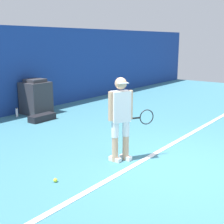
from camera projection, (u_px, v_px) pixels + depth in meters
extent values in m
plane|color=teal|center=(178.00, 168.00, 5.60)|extent=(24.00, 24.00, 0.00)
cube|color=white|center=(145.00, 159.00, 6.01)|extent=(21.60, 0.10, 0.01)
cylinder|color=tan|center=(115.00, 149.00, 5.87)|extent=(0.12, 0.12, 0.48)
cylinder|color=white|center=(115.00, 130.00, 5.78)|extent=(0.14, 0.14, 0.29)
cube|color=white|center=(115.00, 159.00, 5.91)|extent=(0.10, 0.24, 0.08)
cylinder|color=tan|center=(126.00, 148.00, 5.95)|extent=(0.12, 0.12, 0.48)
cylinder|color=white|center=(126.00, 128.00, 5.86)|extent=(0.14, 0.14, 0.29)
cube|color=white|center=(126.00, 158.00, 5.99)|extent=(0.10, 0.24, 0.08)
cube|color=white|center=(121.00, 106.00, 5.73)|extent=(0.39, 0.35, 0.57)
sphere|color=tan|center=(121.00, 83.00, 5.63)|extent=(0.22, 0.22, 0.22)
cube|color=white|center=(123.00, 83.00, 5.53)|extent=(0.22, 0.20, 0.02)
cylinder|color=tan|center=(111.00, 106.00, 5.65)|extent=(0.09, 0.09, 0.54)
cylinder|color=tan|center=(130.00, 105.00, 5.79)|extent=(0.09, 0.09, 0.54)
cylinder|color=black|center=(135.00, 118.00, 5.89)|extent=(0.20, 0.13, 0.03)
torus|color=black|center=(147.00, 117.00, 5.98)|extent=(0.27, 0.17, 0.30)
sphere|color=#D1E533|center=(55.00, 180.00, 5.04)|extent=(0.07, 0.07, 0.07)
cube|color=#333338|center=(36.00, 98.00, 9.68)|extent=(0.76, 0.75, 0.99)
cube|color=#333338|center=(35.00, 81.00, 9.56)|extent=(0.53, 0.52, 0.10)
cube|color=black|center=(42.00, 118.00, 8.88)|extent=(0.79, 0.31, 0.18)
cylinder|color=white|center=(17.00, 113.00, 9.34)|extent=(0.07, 0.07, 0.25)
cylinder|color=black|center=(17.00, 108.00, 9.31)|extent=(0.04, 0.04, 0.02)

